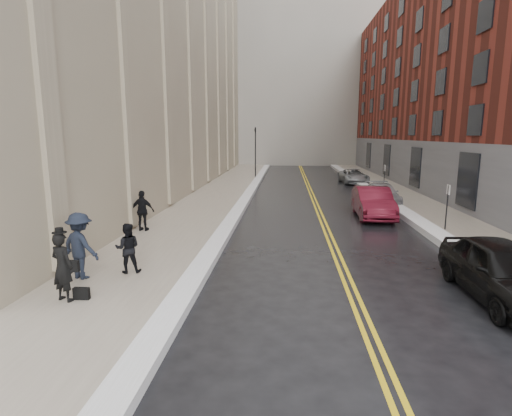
% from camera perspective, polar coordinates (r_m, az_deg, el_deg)
% --- Properties ---
extents(ground, '(160.00, 160.00, 0.00)m').
position_cam_1_polar(ground, '(11.45, 1.21, -12.46)').
color(ground, black).
rests_on(ground, ground).
extents(sidewalk_left, '(4.00, 64.00, 0.15)m').
position_cam_1_polar(sidewalk_left, '(27.36, -6.35, 1.16)').
color(sidewalk_left, gray).
rests_on(sidewalk_left, ground).
extents(sidewalk_right, '(3.00, 64.00, 0.15)m').
position_cam_1_polar(sidewalk_right, '(28.18, 21.74, 0.75)').
color(sidewalk_right, gray).
rests_on(sidewalk_right, ground).
extents(lane_stripe_a, '(0.12, 64.00, 0.01)m').
position_cam_1_polar(lane_stripe_a, '(26.96, 8.18, 0.83)').
color(lane_stripe_a, gold).
rests_on(lane_stripe_a, ground).
extents(lane_stripe_b, '(0.12, 64.00, 0.01)m').
position_cam_1_polar(lane_stripe_b, '(26.98, 8.69, 0.82)').
color(lane_stripe_b, gold).
rests_on(lane_stripe_b, ground).
extents(snow_ridge_left, '(0.70, 60.80, 0.26)m').
position_cam_1_polar(snow_ridge_left, '(27.02, -1.55, 1.22)').
color(snow_ridge_left, white).
rests_on(snow_ridge_left, ground).
extents(snow_ridge_right, '(0.85, 60.80, 0.30)m').
position_cam_1_polar(snow_ridge_right, '(27.67, 18.09, 0.97)').
color(snow_ridge_right, white).
rests_on(snow_ridge_right, ground).
extents(building_right, '(14.00, 50.00, 18.00)m').
position_cam_1_polar(building_right, '(37.83, 32.28, 15.78)').
color(building_right, maroon).
rests_on(building_right, ground).
extents(tower_far_right, '(22.00, 18.00, 44.00)m').
position_cam_1_polar(tower_far_right, '(79.65, 15.20, 22.82)').
color(tower_far_right, slate).
rests_on(tower_far_right, ground).
extents(tower_far_left, '(22.00, 18.00, 60.00)m').
position_cam_1_polar(tower_far_left, '(87.30, -4.60, 27.42)').
color(tower_far_left, slate).
rests_on(tower_far_left, ground).
extents(traffic_signal, '(0.18, 0.15, 5.20)m').
position_cam_1_polar(traffic_signal, '(40.68, -0.08, 8.51)').
color(traffic_signal, black).
rests_on(traffic_signal, ground).
extents(parking_sign_near, '(0.06, 0.35, 2.23)m').
position_cam_1_polar(parking_sign_near, '(20.16, 25.64, 0.56)').
color(parking_sign_near, black).
rests_on(parking_sign_near, ground).
extents(parking_sign_far, '(0.06, 0.35, 2.23)m').
position_cam_1_polar(parking_sign_far, '(31.55, 17.85, 4.30)').
color(parking_sign_far, black).
rests_on(parking_sign_far, ground).
extents(car_black, '(2.01, 4.86, 1.65)m').
position_cam_1_polar(car_black, '(12.82, 31.82, -7.63)').
color(car_black, black).
rests_on(car_black, ground).
extents(car_maroon, '(1.90, 5.05, 1.65)m').
position_cam_1_polar(car_maroon, '(22.64, 16.36, 0.78)').
color(car_maroon, '#4F0E1A').
rests_on(car_maroon, ground).
extents(car_silver_near, '(1.96, 4.57, 1.31)m').
position_cam_1_polar(car_silver_near, '(27.24, 17.57, 1.93)').
color(car_silver_near, '#B1B4B9').
rests_on(car_silver_near, ground).
extents(car_silver_far, '(2.44, 4.82, 1.31)m').
position_cam_1_polar(car_silver_far, '(38.32, 13.76, 4.44)').
color(car_silver_far, '#969A9E').
rests_on(car_silver_far, ground).
extents(pedestrian_main, '(0.78, 0.64, 1.84)m').
position_cam_1_polar(pedestrian_main, '(11.62, -25.92, -7.59)').
color(pedestrian_main, black).
rests_on(pedestrian_main, sidewalk_left).
extents(pedestrian_a, '(0.90, 0.78, 1.59)m').
position_cam_1_polar(pedestrian_a, '(13.23, -17.86, -5.47)').
color(pedestrian_a, black).
rests_on(pedestrian_a, sidewalk_left).
extents(pedestrian_b, '(1.50, 1.19, 2.03)m').
position_cam_1_polar(pedestrian_b, '(13.16, -23.81, -4.96)').
color(pedestrian_b, black).
rests_on(pedestrian_b, sidewalk_left).
extents(pedestrian_c, '(1.11, 0.54, 1.84)m').
position_cam_1_polar(pedestrian_c, '(18.73, -15.88, -0.38)').
color(pedestrian_c, black).
rests_on(pedestrian_c, sidewalk_left).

